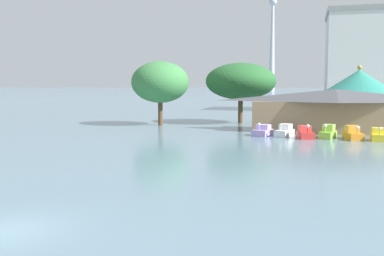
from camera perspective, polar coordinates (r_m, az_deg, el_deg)
The scene contains 12 objects.
ground_plane at distance 19.11m, azimuth -22.89°, elevation -12.29°, with size 2000.00×2000.00×0.00m, color slate.
pedal_boat_lavender at distance 50.29m, azimuth 9.23°, elevation -0.41°, with size 2.36×3.07×1.56m.
pedal_boat_white at distance 50.01m, azimuth 12.04°, elevation -0.44°, with size 2.19×3.16×1.52m.
pedal_boat_red at distance 48.46m, azimuth 14.59°, elevation -0.68°, with size 2.06×2.66×1.62m.
pedal_boat_lime at distance 49.57m, azimuth 17.38°, elevation -0.59°, with size 2.09×3.11×1.64m.
pedal_boat_orange at distance 49.20m, azimuth 20.34°, elevation -0.74°, with size 2.07×3.20×1.55m.
pedal_boat_yellow at distance 48.96m, azimuth 23.26°, elevation -0.92°, with size 1.63×2.51×1.54m.
boathouse at distance 56.33m, azimuth 18.28°, elevation 2.31°, with size 21.32×7.11×5.25m.
green_roof_pavilion at distance 71.71m, azimuth 21.00°, elevation 4.40°, with size 12.32×12.32×8.77m.
shoreline_tree_tall_left at distance 62.43m, azimuth -4.19°, elevation 6.00°, with size 8.21×8.21×9.11m.
shoreline_tree_mid at distance 65.89m, azimuth 6.40°, elevation 6.10°, with size 10.53×10.53×9.06m.
distant_broadcast_tower at distance 418.76m, azimuth 10.53°, elevation 14.33°, with size 7.34×7.34×158.31m.
Camera 1 is at (11.29, -14.32, 5.74)m, focal length 40.72 mm.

